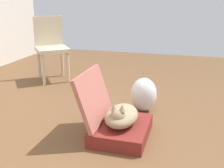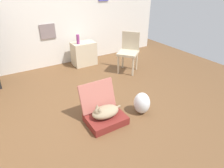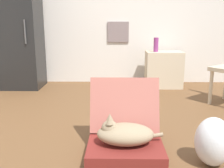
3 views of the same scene
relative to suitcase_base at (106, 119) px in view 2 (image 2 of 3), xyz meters
The scene contains 9 objects.
ground_plane 0.51m from the suitcase_base, 97.09° to the left, with size 7.68×7.68×0.00m, color brown.
wall_back 3.03m from the suitcase_base, 91.24° to the left, with size 6.40×0.15×2.60m.
suitcase_base is the anchor object (origin of this frame).
suitcase_lid 0.39m from the suitcase_base, 90.00° to the left, with size 0.58×0.47×0.04m, color #B26356.
cat 0.15m from the suitcase_base, behind, with size 0.52×0.28×0.23m.
plastic_bag_white 0.66m from the suitcase_base, ahead, with size 0.27×0.28×0.37m, color silver.
side_table 2.47m from the suitcase_base, 73.34° to the left, with size 0.58×0.40×0.58m, color beige.
vase_tall 2.46m from the suitcase_base, 76.42° to the left, with size 0.08×0.08×0.23m, color #8C387A.
chair 2.09m from the suitcase_base, 44.62° to the left, with size 0.63×0.63×0.92m.
Camera 2 is at (-1.11, -2.61, 1.99)m, focal length 31.29 mm.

